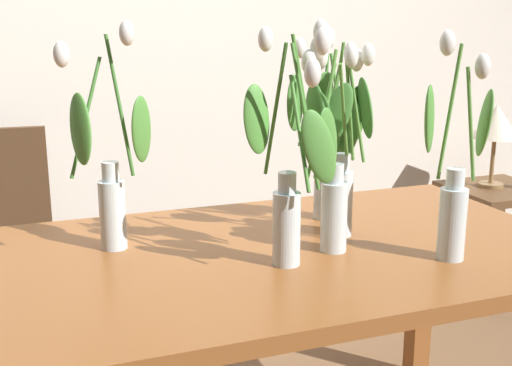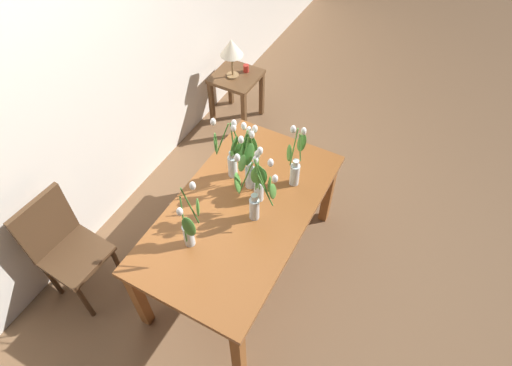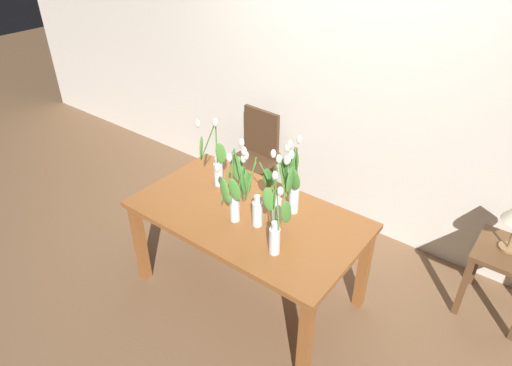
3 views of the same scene
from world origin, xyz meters
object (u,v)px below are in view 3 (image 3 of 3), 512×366
at_px(dining_table, 247,223).
at_px(dining_chair, 255,153).
at_px(tulip_vase_2, 235,193).
at_px(side_table, 506,265).
at_px(tulip_vase_5, 280,191).
at_px(tulip_vase_0, 275,228).
at_px(tulip_vase_1, 216,164).
at_px(tulip_vase_4, 256,197).
at_px(tulip_vase_3, 293,187).

height_order(dining_table, dining_chair, dining_chair).
xyz_separation_m(tulip_vase_2, side_table, (1.54, 1.06, -0.54)).
bearing_deg(dining_table, tulip_vase_5, 17.57).
height_order(tulip_vase_0, tulip_vase_2, tulip_vase_2).
relative_size(tulip_vase_1, tulip_vase_4, 1.07).
xyz_separation_m(tulip_vase_1, side_table, (1.93, 0.81, -0.49)).
height_order(tulip_vase_0, tulip_vase_1, tulip_vase_1).
bearing_deg(dining_chair, dining_table, -54.76).
bearing_deg(tulip_vase_4, side_table, 35.22).
bearing_deg(tulip_vase_4, tulip_vase_1, 159.68).
distance_m(tulip_vase_4, tulip_vase_5, 0.16).
height_order(dining_table, tulip_vase_3, tulip_vase_3).
distance_m(tulip_vase_0, tulip_vase_4, 0.30).
xyz_separation_m(tulip_vase_4, dining_chair, (-0.84, 1.08, -0.43)).
relative_size(tulip_vase_1, side_table, 1.05).
xyz_separation_m(tulip_vase_2, dining_chair, (-0.72, 1.14, -0.45)).
relative_size(tulip_vase_0, tulip_vase_2, 0.96).
bearing_deg(dining_table, side_table, 31.32).
height_order(dining_table, tulip_vase_0, tulip_vase_0).
distance_m(dining_table, tulip_vase_3, 0.43).
bearing_deg(side_table, tulip_vase_0, -135.09).
bearing_deg(tulip_vase_5, tulip_vase_3, 80.79).
bearing_deg(tulip_vase_0, side_table, 44.91).
distance_m(tulip_vase_2, side_table, 1.94).
height_order(tulip_vase_5, side_table, tulip_vase_5).
bearing_deg(side_table, tulip_vase_4, -144.78).
bearing_deg(side_table, tulip_vase_2, -145.49).
distance_m(tulip_vase_5, dining_chair, 1.40).
relative_size(tulip_vase_4, tulip_vase_5, 0.97).
bearing_deg(tulip_vase_2, tulip_vase_4, 25.45).
height_order(dining_chair, side_table, dining_chair).
xyz_separation_m(tulip_vase_3, tulip_vase_4, (-0.11, -0.26, 0.01)).
distance_m(dining_table, tulip_vase_0, 0.52).
distance_m(tulip_vase_1, tulip_vase_5, 0.61).
bearing_deg(tulip_vase_1, tulip_vase_3, 5.89).
xyz_separation_m(tulip_vase_2, tulip_vase_3, (0.24, 0.32, -0.02)).
distance_m(tulip_vase_4, dining_chair, 1.43).
distance_m(tulip_vase_0, tulip_vase_2, 0.40).
distance_m(dining_table, tulip_vase_5, 0.39).
relative_size(tulip_vase_3, dining_chair, 0.58).
height_order(tulip_vase_2, tulip_vase_3, tulip_vase_2).
bearing_deg(dining_table, dining_chair, 125.24).
bearing_deg(dining_chair, side_table, -2.06).
relative_size(tulip_vase_5, side_table, 1.02).
xyz_separation_m(tulip_vase_0, tulip_vase_3, (-0.15, 0.41, 0.02)).
distance_m(tulip_vase_1, tulip_vase_4, 0.55).
bearing_deg(dining_table, tulip_vase_4, -26.91).
relative_size(dining_table, tulip_vase_2, 2.75).
bearing_deg(side_table, dining_table, -148.68).
xyz_separation_m(tulip_vase_2, tulip_vase_4, (0.12, 0.06, -0.02)).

